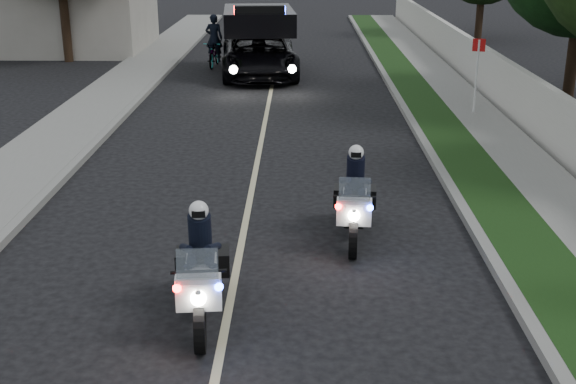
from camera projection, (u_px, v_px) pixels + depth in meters
name	position (u px, v px, depth m)	size (l,w,h in m)	color
ground	(216.00, 372.00, 8.91)	(120.00, 120.00, 0.00)	black
curb_right	(425.00, 145.00, 18.25)	(0.20, 60.00, 0.15)	gray
grass_verge	(453.00, 145.00, 18.24)	(1.20, 60.00, 0.16)	#193814
sidewalk_right	(506.00, 145.00, 18.21)	(1.40, 60.00, 0.16)	gray
property_wall	(550.00, 119.00, 17.97)	(0.22, 60.00, 1.50)	beige
curb_left	(96.00, 143.00, 18.38)	(0.20, 60.00, 0.15)	gray
sidewalk_left	(53.00, 143.00, 18.40)	(2.00, 60.00, 0.16)	gray
lane_marking	(260.00, 147.00, 18.34)	(0.12, 50.00, 0.01)	#BFB78C
police_moto_left	(203.00, 318.00, 10.16)	(0.69, 1.98, 1.68)	silver
police_moto_right	(353.00, 238.00, 12.84)	(0.68, 1.95, 1.65)	silver
police_suv	(260.00, 76.00, 27.48)	(2.71, 5.85, 2.85)	black
bicycle	(215.00, 67.00, 29.35)	(0.66, 1.90, 0.99)	black
cyclist	(215.00, 67.00, 29.35)	(0.67, 0.45, 1.86)	black
sign_post	(473.00, 117.00, 21.29)	(0.36, 0.36, 2.32)	#A50B15
tree_right_d	(567.00, 99.00, 23.59)	(5.40, 5.40, 8.99)	#133712
tree_right_e	(478.00, 38.00, 37.27)	(4.63, 4.63, 7.72)	#193510
tree_left_near	(69.00, 61.00, 30.57)	(6.92, 6.92, 11.53)	#213F15
tree_left_far	(62.00, 53.00, 32.73)	(6.80, 6.80, 11.34)	black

